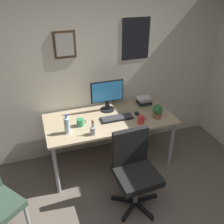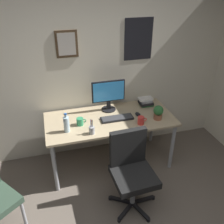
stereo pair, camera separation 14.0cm
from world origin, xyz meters
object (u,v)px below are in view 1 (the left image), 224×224
Objects in this scene: water_bottle at (67,125)px; book_stack_left at (144,101)px; coffee_mug_near at (141,120)px; potted_plant at (157,111)px; keyboard at (117,118)px; monitor at (107,94)px; coffee_mug_far at (80,122)px; computer_mouse at (137,114)px; office_chair at (134,167)px; pen_cup at (93,130)px.

water_bottle reaches higher than book_stack_left.
potted_plant reaches higher than coffee_mug_near.
keyboard is at bearing 9.86° from water_bottle.
monitor is 0.36m from keyboard.
water_bottle is at bearing -149.01° from coffee_mug_far.
potted_plant is at bearing -89.50° from book_stack_left.
keyboard is at bearing -176.92° from computer_mouse.
keyboard is (0.04, -0.28, -0.23)m from monitor.
keyboard is at bearing -81.91° from monitor.
coffee_mug_far is (-0.75, 0.19, -0.00)m from coffee_mug_near.
potted_plant is at bearing -15.37° from keyboard.
office_chair is at bearing -119.96° from book_stack_left.
coffee_mug_far reaches higher than computer_mouse.
book_stack_left is at bearing -2.38° from monitor.
coffee_mug_near is (0.30, 0.50, 0.27)m from office_chair.
coffee_mug_near is at bearing -14.21° from coffee_mug_far.
potted_plant is (1.01, -0.13, 0.06)m from coffee_mug_far.
coffee_mug_far is at bearing 113.85° from pen_cup.
keyboard is 0.49m from coffee_mug_far.
coffee_mug_far is at bearing 172.46° from potted_plant.
coffee_mug_near is at bearing 3.89° from pen_cup.
water_bottle is 0.93m from coffee_mug_near.
computer_mouse is 0.53× the size of book_stack_left.
keyboard is (0.04, 0.70, 0.24)m from office_chair.
water_bottle is 2.03× the size of coffee_mug_far.
pen_cup is at bearing -173.68° from potted_plant.
water_bottle is 1.26× the size of pen_cup.
monitor is 2.20× the size of book_stack_left.
monitor is at bearing 177.62° from book_stack_left.
pen_cup is at bearing -24.10° from water_bottle.
coffee_mug_far is (0.18, 0.11, -0.06)m from water_bottle.
coffee_mug_far is 0.26m from pen_cup.
book_stack_left reaches higher than keyboard.
monitor is 1.07× the size of keyboard.
book_stack_left is at bearing 48.51° from computer_mouse.
water_bottle is (-0.63, 0.58, 0.33)m from office_chair.
keyboard is at bearing 164.63° from potted_plant.
computer_mouse is 0.90× the size of coffee_mug_near.
pen_cup is at bearing -159.36° from computer_mouse.
water_bottle reaches higher than coffee_mug_far.
monitor is at bearing 90.09° from office_chair.
keyboard is 1.70× the size of water_bottle.
coffee_mug_far is at bearing -147.13° from monitor.
monitor is 0.57m from coffee_mug_far.
potted_plant is 0.91m from pen_cup.
potted_plant is at bearing -1.26° from water_bottle.
monitor is at bearing 56.53° from pen_cup.
office_chair is at bearing -56.85° from coffee_mug_far.
pen_cup is at bearing -123.47° from monitor.
office_chair is 8.64× the size of computer_mouse.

